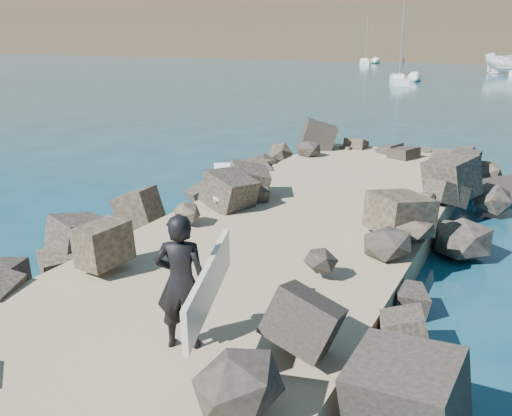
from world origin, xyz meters
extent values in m
plane|color=#0F384C|center=(0.00, 0.00, 0.00)|extent=(800.00, 800.00, 0.00)
cube|color=#8C7759|center=(0.00, -2.00, 0.30)|extent=(6.00, 26.00, 0.60)
cube|color=black|center=(-2.90, -1.50, 0.50)|extent=(2.60, 22.00, 1.00)
cube|color=black|center=(2.90, -1.50, 0.50)|extent=(2.60, 22.00, 1.00)
cube|color=white|center=(-2.32, 1.78, 1.04)|extent=(1.53, 2.12, 0.07)
imported|color=white|center=(0.86, 67.35, 1.35)|extent=(7.49, 5.00, 2.71)
imported|color=black|center=(0.74, -4.80, 1.58)|extent=(0.84, 0.72, 1.96)
cube|color=beige|center=(1.19, -4.80, 1.64)|extent=(0.80, 2.35, 0.77)
cube|color=silver|center=(-21.74, 82.49, 0.25)|extent=(2.94, 6.89, 0.80)
cylinder|color=gray|center=(-21.74, 82.49, 4.30)|extent=(0.12, 0.12, 7.40)
cube|color=silver|center=(-21.74, 81.70, 0.75)|extent=(1.47, 2.08, 0.44)
cube|color=silver|center=(-8.33, 47.90, 0.25)|extent=(3.34, 6.65, 0.80)
cylinder|color=gray|center=(-8.33, 47.90, 4.19)|extent=(0.12, 0.12, 7.17)
cube|color=silver|center=(-8.33, 47.16, 0.75)|extent=(1.55, 2.06, 0.44)
camera|label=1|loc=(4.87, -10.76, 4.86)|focal=40.00mm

